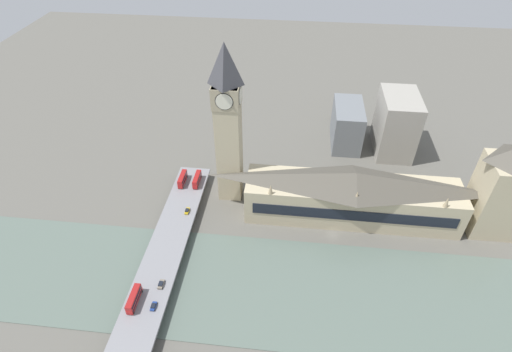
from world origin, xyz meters
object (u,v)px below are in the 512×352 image
(parliament_hall, at_px, (352,195))
(car_northbound_tail, at_px, (187,211))
(victoria_tower, at_px, (502,189))
(road_bridge, at_px, (158,272))
(clock_tower, at_px, (228,123))
(double_decker_bus_rear, at_px, (134,299))
(double_decker_bus_lead, at_px, (182,179))
(double_decker_bus_mid, at_px, (197,179))
(car_southbound_lead, at_px, (153,306))
(car_southbound_mid, at_px, (161,284))

(parliament_hall, relative_size, car_northbound_tail, 23.52)
(victoria_tower, bearing_deg, road_bridge, 107.71)
(clock_tower, height_order, double_decker_bus_rear, clock_tower)
(parliament_hall, relative_size, double_decker_bus_lead, 9.21)
(parliament_hall, relative_size, road_bridge, 0.73)
(parliament_hall, distance_m, victoria_tower, 64.76)
(clock_tower, bearing_deg, double_decker_bus_mid, 88.99)
(car_southbound_lead, xyz_separation_m, car_southbound_mid, (9.92, 0.04, 0.03))
(victoria_tower, height_order, road_bridge, victoria_tower)
(double_decker_bus_lead, xyz_separation_m, double_decker_bus_mid, (0.53, -7.58, -0.04))
(clock_tower, height_order, road_bridge, clock_tower)
(double_decker_bus_mid, height_order, car_northbound_tail, double_decker_bus_mid)
(double_decker_bus_lead, height_order, car_southbound_mid, double_decker_bus_lead)
(parliament_hall, bearing_deg, car_southbound_lead, 129.05)
(road_bridge, xyz_separation_m, car_northbound_tail, (35.14, -3.89, 1.69))
(double_decker_bus_lead, distance_m, car_southbound_mid, 63.45)
(road_bridge, xyz_separation_m, car_southbound_lead, (-16.76, -3.74, 1.65))
(clock_tower, distance_m, double_decker_bus_lead, 43.65)
(double_decker_bus_rear, bearing_deg, car_northbound_tail, -8.84)
(clock_tower, xyz_separation_m, car_southbound_lead, (-73.13, 18.08, -37.38))
(double_decker_bus_lead, xyz_separation_m, car_northbound_tail, (-21.01, -7.55, -1.91))
(road_bridge, relative_size, car_southbound_lead, 35.58)
(road_bridge, distance_m, double_decker_bus_lead, 56.38)
(victoria_tower, relative_size, double_decker_bus_mid, 4.64)
(double_decker_bus_lead, bearing_deg, car_northbound_tail, -160.23)
(parliament_hall, xyz_separation_m, double_decker_bus_lead, (9.70, 85.32, -5.69))
(double_decker_bus_rear, xyz_separation_m, car_southbound_lead, (-1.17, -7.74, -1.93))
(victoria_tower, xyz_separation_m, car_southbound_lead, (-63.26, 141.87, -17.87))
(double_decker_bus_rear, bearing_deg, road_bridge, -14.36)
(parliament_hall, height_order, car_northbound_tail, parliament_hall)
(double_decker_bus_rear, bearing_deg, parliament_hall, -54.08)
(car_northbound_tail, bearing_deg, parliament_hall, -81.73)
(clock_tower, xyz_separation_m, car_southbound_mid, (-63.21, 18.12, -37.35))
(double_decker_bus_lead, height_order, double_decker_bus_rear, double_decker_bus_lead)
(double_decker_bus_rear, xyz_separation_m, car_southbound_mid, (8.75, -7.70, -1.91))
(parliament_hall, distance_m, clock_tower, 67.55)
(double_decker_bus_lead, distance_m, double_decker_bus_rear, 71.75)
(parliament_hall, height_order, car_southbound_mid, parliament_hall)
(double_decker_bus_rear, bearing_deg, car_southbound_lead, -98.57)
(parliament_hall, relative_size, double_decker_bus_mid, 9.14)
(double_decker_bus_rear, height_order, car_southbound_lead, double_decker_bus_rear)
(double_decker_bus_lead, bearing_deg, car_southbound_mid, -173.33)
(clock_tower, distance_m, car_northbound_tail, 46.55)
(parliament_hall, bearing_deg, double_decker_bus_rear, 125.92)
(car_southbound_mid, bearing_deg, parliament_hall, -55.64)
(car_southbound_mid, bearing_deg, clock_tower, -16.00)
(clock_tower, height_order, double_decker_bus_lead, clock_tower)
(double_decker_bus_lead, relative_size, car_southbound_mid, 2.52)
(road_bridge, bearing_deg, double_decker_bus_rear, 165.64)
(road_bridge, height_order, car_southbound_lead, car_southbound_lead)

